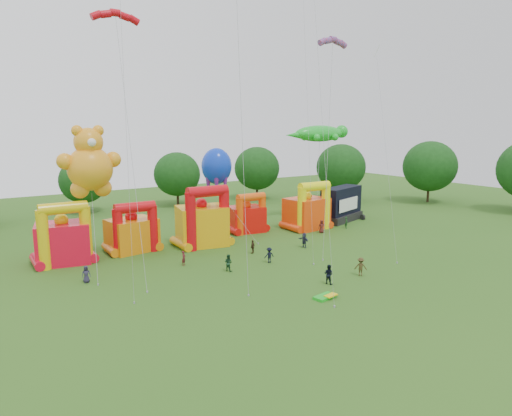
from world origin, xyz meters
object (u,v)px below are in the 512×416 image
teddy_bear_kite (92,197)px  gecko_kite (318,175)px  stage_trailer (341,204)px  spectator_0 (86,274)px  bouncy_castle_0 (63,240)px  octopus_kite (221,178)px  bouncy_castle_2 (203,223)px  spectator_4 (253,247)px

teddy_bear_kite → gecko_kite: size_ratio=1.00×
stage_trailer → spectator_0: size_ratio=5.36×
bouncy_castle_0 → gecko_kite: (35.74, 1.30, 4.52)m
bouncy_castle_0 → octopus_kite: 22.04m
bouncy_castle_0 → stage_trailer: 39.56m
teddy_bear_kite → gecko_kite: (33.15, 3.80, -0.08)m
bouncy_castle_0 → octopus_kite: octopus_kite is taller
stage_trailer → bouncy_castle_2: bearing=-176.0°
stage_trailer → teddy_bear_kite: 37.36m
stage_trailer → gecko_kite: gecko_kite is taller
bouncy_castle_0 → spectator_0: (0.46, -7.57, -1.72)m
teddy_bear_kite → octopus_kite: teddy_bear_kite is taller
spectator_0 → bouncy_castle_2: bearing=30.6°
bouncy_castle_0 → gecko_kite: bearing=2.1°
teddy_bear_kite → gecko_kite: gecko_kite is taller
gecko_kite → octopus_kite: 14.97m
bouncy_castle_0 → spectator_0: bouncy_castle_0 is taller
spectator_4 → stage_trailer: bearing=166.8°
spectator_0 → spectator_4: spectator_0 is taller
stage_trailer → teddy_bear_kite: (-36.97, -2.77, 4.64)m
gecko_kite → spectator_4: bearing=-152.5°
stage_trailer → teddy_bear_kite: bearing=-175.7°
octopus_kite → spectator_0: (-20.63, -11.92, -6.43)m
bouncy_castle_2 → spectator_4: bearing=-63.6°
bouncy_castle_0 → octopus_kite: size_ratio=0.55×
gecko_kite → spectator_4: gecko_kite is taller
stage_trailer → spectator_4: (-21.00, -7.92, -1.72)m
bouncy_castle_0 → octopus_kite: (21.09, 4.36, 4.70)m
teddy_bear_kite → spectator_4: bearing=-17.9°
spectator_0 → octopus_kite: bearing=38.3°
stage_trailer → spectator_4: size_ratio=5.54×
bouncy_castle_2 → teddy_bear_kite: (-12.87, -1.08, 4.35)m
gecko_kite → bouncy_castle_2: bearing=-172.4°
stage_trailer → spectator_0: bearing=-168.7°
teddy_bear_kite → stage_trailer: bearing=4.3°
octopus_kite → spectator_0: octopus_kite is taller
octopus_kite → bouncy_castle_2: bearing=-134.2°
spectator_4 → spectator_0: bearing=-34.1°
octopus_kite → spectator_0: bearing=-150.0°
gecko_kite → stage_trailer: bearing=-15.1°
gecko_kite → teddy_bear_kite: bearing=-173.5°
octopus_kite → spectator_0: size_ratio=7.58×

